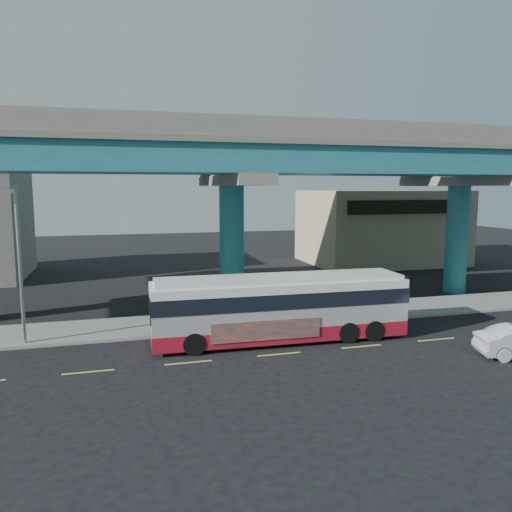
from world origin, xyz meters
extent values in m
plane|color=black|center=(0.00, 0.00, 0.00)|extent=(120.00, 120.00, 0.00)
cube|color=gray|center=(0.00, 5.50, 0.07)|extent=(70.00, 4.00, 0.15)
cube|color=#D8C64C|center=(-8.00, -0.30, 0.01)|extent=(2.00, 0.12, 0.01)
cube|color=#D8C64C|center=(-4.00, -0.30, 0.01)|extent=(2.00, 0.12, 0.01)
cube|color=#D8C64C|center=(0.00, -0.30, 0.01)|extent=(2.00, 0.12, 0.01)
cube|color=#D8C64C|center=(4.00, -0.30, 0.01)|extent=(2.00, 0.12, 0.01)
cube|color=#D8C64C|center=(8.00, -0.30, 0.01)|extent=(2.00, 0.12, 0.01)
cube|color=#D8C64C|center=(12.00, -0.30, 0.01)|extent=(2.00, 0.12, 0.01)
cylinder|color=#1F5D77|center=(0.00, 9.00, 3.70)|extent=(1.50, 1.50, 7.40)
cube|color=gray|center=(0.00, 9.00, 7.70)|extent=(2.00, 12.00, 0.60)
cube|color=gray|center=(0.00, 12.50, 8.60)|extent=(1.80, 5.00, 1.20)
cylinder|color=#1F5D77|center=(16.00, 9.00, 3.70)|extent=(1.50, 1.50, 7.40)
cube|color=gray|center=(16.00, 9.00, 7.70)|extent=(2.00, 12.00, 0.60)
cube|color=gray|center=(16.00, 12.50, 8.60)|extent=(1.80, 5.00, 1.20)
cube|color=#1F5D77|center=(0.00, 5.50, 8.70)|extent=(52.00, 5.00, 1.40)
cube|color=gray|center=(0.00, 5.50, 9.55)|extent=(52.00, 5.40, 0.30)
cube|color=gray|center=(0.00, 3.00, 10.10)|extent=(52.00, 0.25, 0.80)
cube|color=gray|center=(0.00, 8.00, 10.10)|extent=(52.00, 0.25, 0.80)
cube|color=#1F5D77|center=(0.00, 12.50, 9.90)|extent=(52.00, 5.00, 1.40)
cube|color=gray|center=(0.00, 12.50, 10.75)|extent=(52.00, 5.40, 0.30)
cube|color=gray|center=(0.00, 10.00, 11.30)|extent=(52.00, 0.25, 0.80)
cube|color=gray|center=(0.00, 15.00, 11.30)|extent=(52.00, 0.25, 0.80)
cube|color=tan|center=(18.00, 23.00, 3.50)|extent=(14.00, 10.00, 7.00)
cube|color=black|center=(18.00, 17.90, 5.60)|extent=(12.00, 0.25, 1.20)
cube|color=maroon|center=(0.66, 1.63, 0.56)|extent=(12.19, 2.95, 0.71)
cube|color=#ACADB1|center=(0.66, 1.63, 1.67)|extent=(12.19, 2.95, 1.51)
cube|color=black|center=(0.66, 1.63, 2.17)|extent=(12.25, 3.00, 0.71)
cube|color=silver|center=(0.66, 1.63, 2.73)|extent=(12.19, 2.95, 0.40)
cube|color=silver|center=(0.66, 1.63, 3.03)|extent=(11.78, 2.68, 0.20)
cube|color=black|center=(6.74, 1.44, 2.02)|extent=(0.13, 2.33, 1.21)
cube|color=black|center=(-5.41, 1.81, 2.02)|extent=(0.13, 2.33, 1.21)
cube|color=navy|center=(-0.39, 0.35, 0.93)|extent=(5.05, 0.21, 0.91)
cylinder|color=black|center=(-3.61, 0.60, 0.50)|extent=(1.02, 0.33, 1.01)
cylinder|color=black|center=(-3.54, 2.92, 0.50)|extent=(1.02, 0.33, 1.01)
cylinder|color=black|center=(3.65, 0.37, 0.50)|extent=(1.02, 0.33, 1.01)
cylinder|color=black|center=(3.73, 2.70, 0.50)|extent=(1.02, 0.33, 1.01)
cylinder|color=black|center=(4.97, 0.33, 0.50)|extent=(1.02, 0.33, 1.01)
cylinder|color=black|center=(5.04, 2.66, 0.50)|extent=(1.02, 0.33, 1.01)
cylinder|color=gray|center=(-11.00, 4.00, 3.77)|extent=(0.16, 0.16, 7.24)
cylinder|color=gray|center=(-11.00, 3.02, 7.20)|extent=(0.12, 1.96, 0.12)
cube|color=gray|center=(-11.00, 2.04, 7.15)|extent=(0.50, 0.70, 0.18)
cylinder|color=gray|center=(2.61, 4.20, 1.34)|extent=(0.06, 0.06, 2.37)
cylinder|color=#B20A0A|center=(2.61, 4.17, 2.47)|extent=(0.78, 0.31, 0.82)
camera|label=1|loc=(-6.64, -20.43, 7.31)|focal=35.00mm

